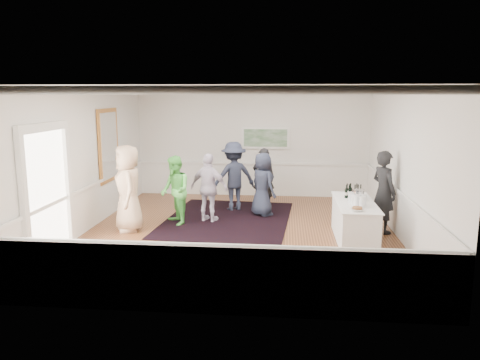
# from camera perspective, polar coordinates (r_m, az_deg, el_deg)

# --- Properties ---
(floor) EXTENTS (8.00, 8.00, 0.00)m
(floor) POSITION_cam_1_polar(r_m,az_deg,el_deg) (10.61, -0.07, -6.43)
(floor) COLOR brown
(floor) RESTS_ON ground
(ceiling) EXTENTS (7.00, 8.00, 0.02)m
(ceiling) POSITION_cam_1_polar(r_m,az_deg,el_deg) (10.15, -0.07, 11.13)
(ceiling) COLOR white
(ceiling) RESTS_ON wall_back
(wall_left) EXTENTS (0.02, 8.00, 3.20)m
(wall_left) POSITION_cam_1_polar(r_m,az_deg,el_deg) (11.15, -18.29, 2.30)
(wall_left) COLOR white
(wall_left) RESTS_ON floor
(wall_right) EXTENTS (0.02, 8.00, 3.20)m
(wall_right) POSITION_cam_1_polar(r_m,az_deg,el_deg) (10.51, 19.29, 1.77)
(wall_right) COLOR white
(wall_right) RESTS_ON floor
(wall_back) EXTENTS (7.00, 0.02, 3.20)m
(wall_back) POSITION_cam_1_polar(r_m,az_deg,el_deg) (14.21, 1.50, 4.47)
(wall_back) COLOR white
(wall_back) RESTS_ON floor
(wall_front) EXTENTS (7.00, 0.02, 3.20)m
(wall_front) POSITION_cam_1_polar(r_m,az_deg,el_deg) (6.36, -3.59, -3.02)
(wall_front) COLOR white
(wall_front) RESTS_ON floor
(wainscoting) EXTENTS (7.00, 8.00, 1.00)m
(wainscoting) POSITION_cam_1_polar(r_m,az_deg,el_deg) (10.47, -0.07, -3.81)
(wainscoting) COLOR white
(wainscoting) RESTS_ON floor
(mirror) EXTENTS (0.05, 1.25, 1.85)m
(mirror) POSITION_cam_1_polar(r_m,az_deg,el_deg) (12.30, -15.71, 4.09)
(mirror) COLOR #CD853C
(mirror) RESTS_ON wall_left
(doorway) EXTENTS (0.10, 1.78, 2.56)m
(doorway) POSITION_cam_1_polar(r_m,az_deg,el_deg) (9.47, -22.50, -0.46)
(doorway) COLOR white
(doorway) RESTS_ON wall_left
(landscape_painting) EXTENTS (1.44, 0.06, 0.66)m
(landscape_painting) POSITION_cam_1_polar(r_m,az_deg,el_deg) (14.12, 3.12, 5.15)
(landscape_painting) COLOR white
(landscape_painting) RESTS_ON wall_back
(area_rug) EXTENTS (3.25, 4.12, 0.02)m
(area_rug) POSITION_cam_1_polar(r_m,az_deg,el_deg) (11.70, -1.49, -4.77)
(area_rug) COLOR black
(area_rug) RESTS_ON floor
(serving_table) EXTENTS (0.80, 2.09, 0.85)m
(serving_table) POSITION_cam_1_polar(r_m,az_deg,el_deg) (10.23, 13.76, -4.89)
(serving_table) COLOR white
(serving_table) RESTS_ON floor
(bartender) EXTENTS (0.72, 0.81, 1.85)m
(bartender) POSITION_cam_1_polar(r_m,az_deg,el_deg) (10.91, 17.11, -1.40)
(bartender) COLOR black
(bartender) RESTS_ON floor
(guest_tan) EXTENTS (0.98, 1.14, 1.96)m
(guest_tan) POSITION_cam_1_polar(r_m,az_deg,el_deg) (10.84, -13.48, -0.99)
(guest_tan) COLOR tan
(guest_tan) RESTS_ON floor
(guest_green) EXTENTS (0.95, 1.01, 1.65)m
(guest_green) POSITION_cam_1_polar(r_m,az_deg,el_deg) (11.19, -7.91, -1.28)
(guest_green) COLOR #5BD053
(guest_green) RESTS_ON floor
(guest_lilac) EXTENTS (1.06, 0.70, 1.68)m
(guest_lilac) POSITION_cam_1_polar(r_m,az_deg,el_deg) (11.35, -3.79, -0.97)
(guest_lilac) COLOR silver
(guest_lilac) RESTS_ON floor
(guest_dark_a) EXTENTS (1.37, 1.14, 1.84)m
(guest_dark_a) POSITION_cam_1_polar(r_m,az_deg,el_deg) (12.46, -0.78, 0.46)
(guest_dark_a) COLOR #212638
(guest_dark_a) RESTS_ON floor
(guest_dark_b) EXTENTS (0.60, 0.39, 1.64)m
(guest_dark_b) POSITION_cam_1_polar(r_m,az_deg,el_deg) (12.82, 2.89, 0.28)
(guest_dark_b) COLOR black
(guest_dark_b) RESTS_ON floor
(guest_navy) EXTENTS (0.91, 0.94, 1.62)m
(guest_navy) POSITION_cam_1_polar(r_m,az_deg,el_deg) (11.91, 2.78, -0.54)
(guest_navy) COLOR #212638
(guest_navy) RESTS_ON floor
(wine_bottles) EXTENTS (0.38, 0.26, 0.31)m
(wine_bottles) POSITION_cam_1_polar(r_m,az_deg,el_deg) (10.53, 13.60, -1.23)
(wine_bottles) COLOR black
(wine_bottles) RESTS_ON serving_table
(juice_pitchers) EXTENTS (0.34, 0.50, 0.24)m
(juice_pitchers) POSITION_cam_1_polar(r_m,az_deg,el_deg) (9.82, 14.11, -2.30)
(juice_pitchers) COLOR #70A73B
(juice_pitchers) RESTS_ON serving_table
(ice_bucket) EXTENTS (0.26, 0.26, 0.24)m
(ice_bucket) POSITION_cam_1_polar(r_m,az_deg,el_deg) (10.26, 14.16, -1.78)
(ice_bucket) COLOR silver
(ice_bucket) RESTS_ON serving_table
(nut_bowl) EXTENTS (0.25, 0.25, 0.08)m
(nut_bowl) POSITION_cam_1_polar(r_m,az_deg,el_deg) (9.36, 14.11, -3.45)
(nut_bowl) COLOR white
(nut_bowl) RESTS_ON serving_table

